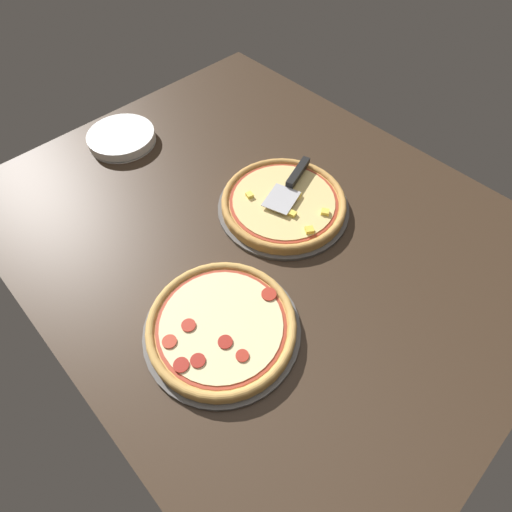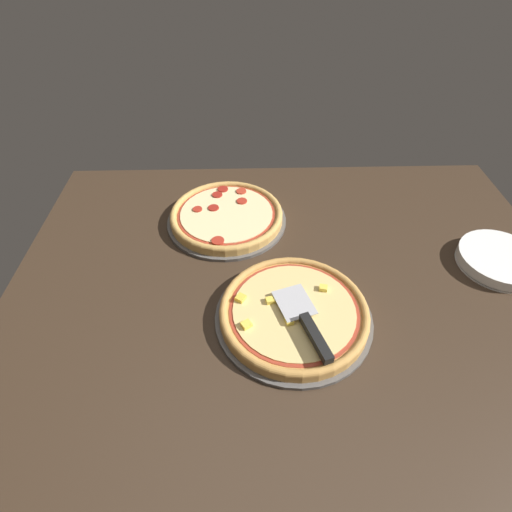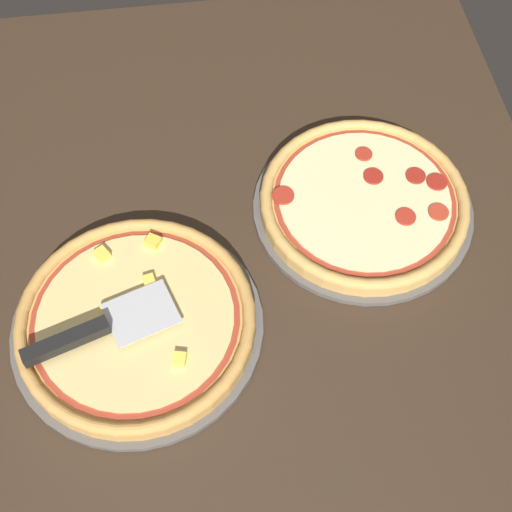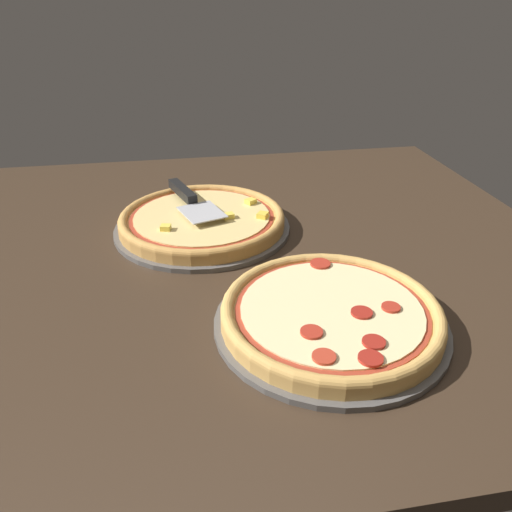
# 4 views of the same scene
# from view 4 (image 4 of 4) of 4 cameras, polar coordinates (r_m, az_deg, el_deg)

# --- Properties ---
(ground_plane) EXTENTS (1.49, 1.20, 0.04)m
(ground_plane) POSITION_cam_4_polar(r_m,az_deg,el_deg) (1.02, -6.16, -0.14)
(ground_plane) COLOR #38281C
(pizza_pan_front) EXTENTS (0.38, 0.38, 0.01)m
(pizza_pan_front) POSITION_cam_4_polar(r_m,az_deg,el_deg) (1.09, -6.12, 3.23)
(pizza_pan_front) COLOR #565451
(pizza_pan_front) RESTS_ON ground_plane
(pizza_front) EXTENTS (0.35, 0.35, 0.04)m
(pizza_front) POSITION_cam_4_polar(r_m,az_deg,el_deg) (1.08, -6.17, 4.24)
(pizza_front) COLOR #C68E47
(pizza_front) RESTS_ON pizza_pan_front
(pizza_pan_back) EXTENTS (0.36, 0.36, 0.01)m
(pizza_pan_back) POSITION_cam_4_polar(r_m,az_deg,el_deg) (0.79, 8.47, -7.61)
(pizza_pan_back) COLOR #565451
(pizza_pan_back) RESTS_ON ground_plane
(pizza_back) EXTENTS (0.34, 0.34, 0.03)m
(pizza_back) POSITION_cam_4_polar(r_m,az_deg,el_deg) (0.78, 8.59, -6.38)
(pizza_back) COLOR tan
(pizza_back) RESTS_ON pizza_pan_back
(serving_spatula) EXTENTS (0.12, 0.23, 0.02)m
(serving_spatula) POSITION_cam_4_polar(r_m,az_deg,el_deg) (1.13, -7.89, 6.81)
(serving_spatula) COLOR #B7B7BC
(serving_spatula) RESTS_ON pizza_front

